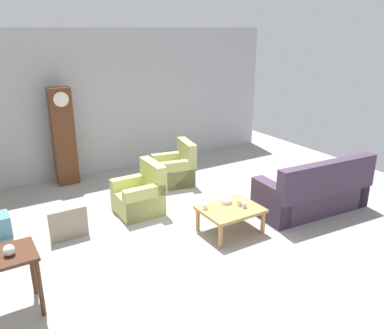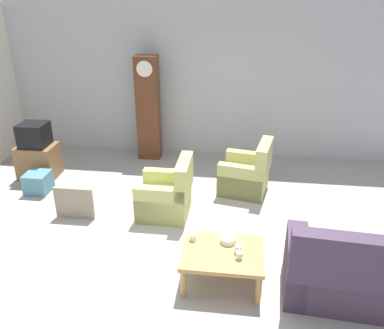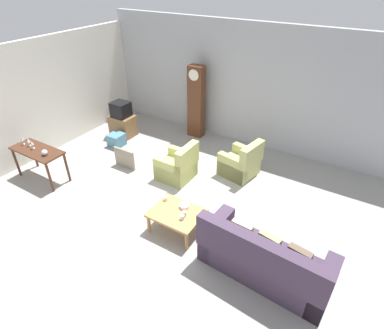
{
  "view_description": "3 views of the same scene",
  "coord_description": "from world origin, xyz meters",
  "px_view_note": "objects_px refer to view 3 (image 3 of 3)",
  "views": [
    {
      "loc": [
        -3.07,
        -4.99,
        3.18
      ],
      "look_at": [
        0.26,
        0.45,
        0.95
      ],
      "focal_mm": 36.54,
      "sensor_mm": 36.0,
      "label": 1
    },
    {
      "loc": [
        0.59,
        -4.28,
        3.34
      ],
      "look_at": [
        -0.04,
        0.58,
        1.07
      ],
      "focal_mm": 37.43,
      "sensor_mm": 36.0,
      "label": 2
    },
    {
      "loc": [
        2.99,
        -4.02,
        4.36
      ],
      "look_at": [
        0.2,
        0.55,
        0.87
      ],
      "focal_mm": 29.15,
      "sensor_mm": 36.0,
      "label": 3
    }
  ],
  "objects_px": {
    "armchair_olive_far": "(241,164)",
    "tv_stand_cabinet": "(123,126)",
    "framed_picture_leaning": "(125,159)",
    "glass_dome_cloche": "(45,152)",
    "grandfather_clock": "(196,102)",
    "bowl_white_stacked": "(184,206)",
    "cup_blue_rimmed": "(182,217)",
    "armchair_olive_near": "(178,167)",
    "wine_glass_tall": "(22,139)",
    "storage_box_blue": "(117,140)",
    "console_table_dark": "(38,154)",
    "couch_floral": "(264,260)",
    "cup_cream_tall": "(184,214)",
    "wine_glass_short": "(32,144)",
    "tv_crt": "(121,109)",
    "coffee_table_wood": "(177,215)",
    "wine_glass_mid": "(28,141)",
    "cup_white_porcelain": "(166,198)"
  },
  "relations": [
    {
      "from": "armchair_olive_near",
      "to": "wine_glass_short",
      "type": "bearing_deg",
      "value": -149.08
    },
    {
      "from": "cup_white_porcelain",
      "to": "cup_blue_rimmed",
      "type": "bearing_deg",
      "value": -26.61
    },
    {
      "from": "storage_box_blue",
      "to": "wine_glass_mid",
      "type": "xyz_separation_m",
      "value": [
        -0.66,
        -2.07,
        0.73
      ]
    },
    {
      "from": "storage_box_blue",
      "to": "wine_glass_mid",
      "type": "distance_m",
      "value": 2.29
    },
    {
      "from": "bowl_white_stacked",
      "to": "wine_glass_tall",
      "type": "distance_m",
      "value": 4.21
    },
    {
      "from": "armchair_olive_near",
      "to": "coffee_table_wood",
      "type": "bearing_deg",
      "value": -57.0
    },
    {
      "from": "wine_glass_tall",
      "to": "storage_box_blue",
      "type": "bearing_deg",
      "value": 68.24
    },
    {
      "from": "wine_glass_short",
      "to": "framed_picture_leaning",
      "type": "bearing_deg",
      "value": 43.61
    },
    {
      "from": "cup_white_porcelain",
      "to": "wine_glass_short",
      "type": "relative_size",
      "value": 0.43
    },
    {
      "from": "storage_box_blue",
      "to": "tv_stand_cabinet",
      "type": "bearing_deg",
      "value": 113.97
    },
    {
      "from": "storage_box_blue",
      "to": "glass_dome_cloche",
      "type": "distance_m",
      "value": 2.24
    },
    {
      "from": "armchair_olive_near",
      "to": "grandfather_clock",
      "type": "relative_size",
      "value": 0.45
    },
    {
      "from": "couch_floral",
      "to": "cup_blue_rimmed",
      "type": "relative_size",
      "value": 24.46
    },
    {
      "from": "bowl_white_stacked",
      "to": "grandfather_clock",
      "type": "bearing_deg",
      "value": 117.34
    },
    {
      "from": "storage_box_blue",
      "to": "cup_blue_rimmed",
      "type": "relative_size",
      "value": 4.56
    },
    {
      "from": "cup_blue_rimmed",
      "to": "bowl_white_stacked",
      "type": "height_order",
      "value": "cup_blue_rimmed"
    },
    {
      "from": "tv_stand_cabinet",
      "to": "cup_white_porcelain",
      "type": "distance_m",
      "value": 3.89
    },
    {
      "from": "armchair_olive_far",
      "to": "tv_stand_cabinet",
      "type": "height_order",
      "value": "armchair_olive_far"
    },
    {
      "from": "console_table_dark",
      "to": "cup_blue_rimmed",
      "type": "height_order",
      "value": "console_table_dark"
    },
    {
      "from": "coffee_table_wood",
      "to": "tv_crt",
      "type": "xyz_separation_m",
      "value": [
        -3.54,
        2.45,
        0.45
      ]
    },
    {
      "from": "coffee_table_wood",
      "to": "framed_picture_leaning",
      "type": "height_order",
      "value": "framed_picture_leaning"
    },
    {
      "from": "cup_white_porcelain",
      "to": "wine_glass_mid",
      "type": "distance_m",
      "value": 3.6
    },
    {
      "from": "grandfather_clock",
      "to": "bowl_white_stacked",
      "type": "distance_m",
      "value": 3.85
    },
    {
      "from": "console_table_dark",
      "to": "bowl_white_stacked",
      "type": "height_order",
      "value": "console_table_dark"
    },
    {
      "from": "framed_picture_leaning",
      "to": "glass_dome_cloche",
      "type": "height_order",
      "value": "glass_dome_cloche"
    },
    {
      "from": "console_table_dark",
      "to": "glass_dome_cloche",
      "type": "relative_size",
      "value": 9.96
    },
    {
      "from": "console_table_dark",
      "to": "wine_glass_short",
      "type": "xyz_separation_m",
      "value": [
        -0.1,
        -0.01,
        0.24
      ]
    },
    {
      "from": "grandfather_clock",
      "to": "tv_crt",
      "type": "relative_size",
      "value": 4.3
    },
    {
      "from": "coffee_table_wood",
      "to": "glass_dome_cloche",
      "type": "xyz_separation_m",
      "value": [
        -3.29,
        -0.27,
        0.48
      ]
    },
    {
      "from": "console_table_dark",
      "to": "wine_glass_short",
      "type": "height_order",
      "value": "wine_glass_short"
    },
    {
      "from": "console_table_dark",
      "to": "wine_glass_short",
      "type": "distance_m",
      "value": 0.26
    },
    {
      "from": "wine_glass_mid",
      "to": "couch_floral",
      "type": "bearing_deg",
      "value": 0.49
    },
    {
      "from": "tv_crt",
      "to": "couch_floral",
      "type": "bearing_deg",
      "value": -26.05
    },
    {
      "from": "couch_floral",
      "to": "console_table_dark",
      "type": "height_order",
      "value": "couch_floral"
    },
    {
      "from": "armchair_olive_far",
      "to": "coffee_table_wood",
      "type": "xyz_separation_m",
      "value": [
        -0.28,
        -2.35,
        0.07
      ]
    },
    {
      "from": "armchair_olive_far",
      "to": "console_table_dark",
      "type": "relative_size",
      "value": 0.71
    },
    {
      "from": "grandfather_clock",
      "to": "storage_box_blue",
      "type": "bearing_deg",
      "value": -132.83
    },
    {
      "from": "grandfather_clock",
      "to": "tv_stand_cabinet",
      "type": "relative_size",
      "value": 3.03
    },
    {
      "from": "framed_picture_leaning",
      "to": "glass_dome_cloche",
      "type": "relative_size",
      "value": 4.6
    },
    {
      "from": "cup_white_porcelain",
      "to": "glass_dome_cloche",
      "type": "bearing_deg",
      "value": -171.18
    },
    {
      "from": "console_table_dark",
      "to": "wine_glass_tall",
      "type": "distance_m",
      "value": 0.52
    },
    {
      "from": "console_table_dark",
      "to": "cup_blue_rimmed",
      "type": "bearing_deg",
      "value": 1.77
    },
    {
      "from": "glass_dome_cloche",
      "to": "coffee_table_wood",
      "type": "bearing_deg",
      "value": 4.69
    },
    {
      "from": "wine_glass_mid",
      "to": "framed_picture_leaning",
      "type": "bearing_deg",
      "value": 39.52
    },
    {
      "from": "armchair_olive_far",
      "to": "glass_dome_cloche",
      "type": "relative_size",
      "value": 7.05
    },
    {
      "from": "grandfather_clock",
      "to": "cup_cream_tall",
      "type": "distance_m",
      "value": 4.08
    },
    {
      "from": "armchair_olive_near",
      "to": "wine_glass_tall",
      "type": "height_order",
      "value": "wine_glass_tall"
    },
    {
      "from": "framed_picture_leaning",
      "to": "wine_glass_tall",
      "type": "xyz_separation_m",
      "value": [
        -1.8,
        -1.36,
        0.67
      ]
    },
    {
      "from": "glass_dome_cloche",
      "to": "wine_glass_short",
      "type": "xyz_separation_m",
      "value": [
        -0.46,
        0.04,
        0.06
      ]
    },
    {
      "from": "console_table_dark",
      "to": "wine_glass_mid",
      "type": "xyz_separation_m",
      "value": [
        -0.28,
        0.02,
        0.24
      ]
    }
  ]
}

